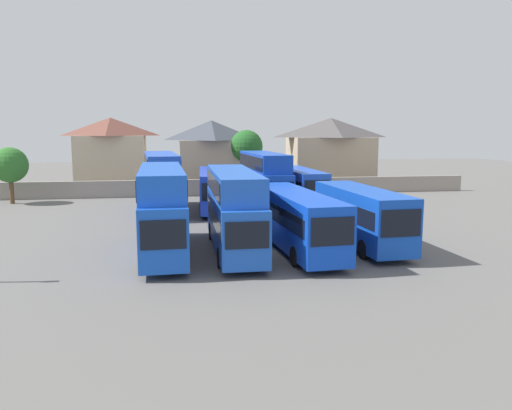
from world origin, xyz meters
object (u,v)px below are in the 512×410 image
(bus_1, at_px, (162,206))
(house_terrace_right, at_px, (330,152))
(bus_4, at_px, (361,214))
(bus_2, at_px, (234,206))
(house_terrace_centre, at_px, (212,154))
(bus_3, at_px, (296,217))
(bus_5, at_px, (162,179))
(tree_left_of_lot, at_px, (10,165))
(bus_7, at_px, (264,177))
(tree_behind_wall, at_px, (246,147))
(bus_8, at_px, (300,186))
(bus_6, at_px, (214,188))
(house_terrace_left, at_px, (111,153))

(bus_1, relative_size, house_terrace_right, 1.09)
(bus_4, bearing_deg, bus_2, -91.71)
(house_terrace_centre, bearing_deg, bus_3, -85.28)
(bus_1, relative_size, house_terrace_centre, 1.39)
(bus_5, xyz_separation_m, house_terrace_centre, (5.58, 16.06, 1.33))
(house_terrace_centre, relative_size, tree_left_of_lot, 1.50)
(bus_7, height_order, tree_behind_wall, tree_behind_wall)
(bus_3, distance_m, tree_behind_wall, 28.74)
(bus_1, bearing_deg, bus_8, 140.93)
(bus_6, distance_m, bus_7, 4.72)
(bus_5, height_order, house_terrace_left, house_terrace_left)
(bus_4, distance_m, house_terrace_left, 37.74)
(bus_3, bearing_deg, bus_6, -170.84)
(bus_8, distance_m, house_terrace_left, 25.33)
(bus_4, xyz_separation_m, tree_behind_wall, (-3.15, 28.12, 3.15))
(bus_2, bearing_deg, house_terrace_centre, 178.42)
(house_terrace_centre, bearing_deg, house_terrace_left, 174.29)
(tree_left_of_lot, bearing_deg, bus_8, -14.14)
(bus_7, bearing_deg, house_terrace_left, -140.77)
(bus_2, height_order, house_terrace_centre, house_terrace_centre)
(bus_3, relative_size, bus_7, 1.09)
(bus_6, distance_m, tree_left_of_lot, 20.44)
(bus_5, height_order, bus_7, bus_5)
(tree_left_of_lot, bearing_deg, bus_3, -45.38)
(bus_8, bearing_deg, bus_7, -93.20)
(bus_5, height_order, house_terrace_centre, house_terrace_centre)
(house_terrace_centre, bearing_deg, bus_8, -66.29)
(house_terrace_centre, relative_size, house_terrace_right, 0.78)
(bus_2, xyz_separation_m, tree_left_of_lot, (-19.05, 22.79, 1.05))
(bus_3, xyz_separation_m, bus_5, (-8.22, 15.93, 0.88))
(bus_6, relative_size, house_terrace_centre, 1.38)
(tree_behind_wall, bearing_deg, bus_5, -126.33)
(bus_8, bearing_deg, tree_behind_wall, -166.92)
(bus_6, height_order, bus_7, bus_7)
(tree_left_of_lot, bearing_deg, bus_2, -50.10)
(bus_1, bearing_deg, bus_5, 179.74)
(bus_1, distance_m, bus_3, 7.88)
(bus_4, distance_m, bus_6, 17.41)
(house_terrace_left, relative_size, tree_behind_wall, 1.20)
(bus_6, relative_size, bus_7, 1.03)
(bus_3, height_order, tree_behind_wall, tree_behind_wall)
(bus_1, distance_m, house_terrace_centre, 32.07)
(bus_6, bearing_deg, tree_behind_wall, 162.37)
(tree_behind_wall, bearing_deg, house_terrace_centre, 136.98)
(bus_2, height_order, house_terrace_left, house_terrace_left)
(house_terrace_centre, distance_m, tree_left_of_lot, 22.01)
(bus_4, relative_size, house_terrace_centre, 1.25)
(house_terrace_centre, bearing_deg, bus_5, -109.14)
(house_terrace_right, relative_size, tree_behind_wall, 1.48)
(bus_8, xyz_separation_m, tree_left_of_lot, (-27.03, 6.81, 1.72))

